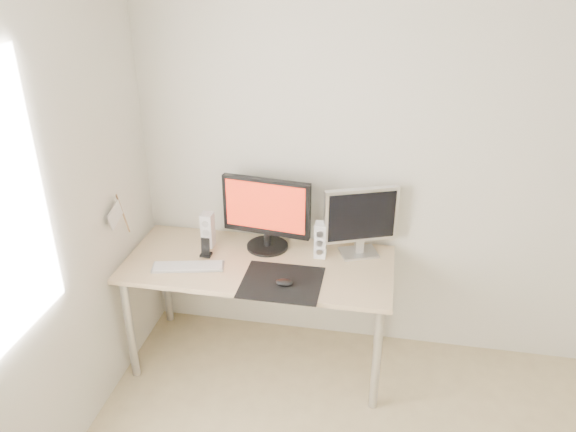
{
  "coord_description": "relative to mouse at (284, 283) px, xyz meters",
  "views": [
    {
      "loc": [
        -0.23,
        -1.43,
        2.46
      ],
      "look_at": [
        -0.77,
        1.47,
        1.01
      ],
      "focal_mm": 35.0,
      "sensor_mm": 36.0,
      "label": 1
    }
  ],
  "objects": [
    {
      "name": "main_monitor",
      "position": [
        -0.19,
        0.4,
        0.23
      ],
      "size": [
        0.55,
        0.29,
        0.47
      ],
      "color": "black",
      "rests_on": "desk"
    },
    {
      "name": "desk",
      "position": [
        -0.2,
        0.22,
        -0.1
      ],
      "size": [
        1.6,
        0.7,
        0.73
      ],
      "color": "#D1B587",
      "rests_on": "ground"
    },
    {
      "name": "mouse",
      "position": [
        0.0,
        0.0,
        0.0
      ],
      "size": [
        0.1,
        0.06,
        0.04
      ],
      "primitive_type": "ellipsoid",
      "color": "black",
      "rests_on": "mousepad"
    },
    {
      "name": "speaker_right",
      "position": [
        0.15,
        0.36,
        0.09
      ],
      "size": [
        0.07,
        0.09,
        0.22
      ],
      "color": "white",
      "rests_on": "desk"
    },
    {
      "name": "keyboard",
      "position": [
        -0.59,
        0.09,
        -0.01
      ],
      "size": [
        0.44,
        0.21,
        0.02
      ],
      "color": "#ABABAE",
      "rests_on": "desk"
    },
    {
      "name": "phone_dock",
      "position": [
        -0.53,
        0.24,
        0.02
      ],
      "size": [
        0.07,
        0.06,
        0.12
      ],
      "color": "black",
      "rests_on": "desk"
    },
    {
      "name": "wall_back",
      "position": [
        0.73,
        0.59,
        0.5
      ],
      "size": [
        3.5,
        0.0,
        3.5
      ],
      "primitive_type": "plane",
      "rotation": [
        1.57,
        0.0,
        0.0
      ],
      "color": "silver",
      "rests_on": "ground"
    },
    {
      "name": "second_monitor",
      "position": [
        0.38,
        0.43,
        0.22
      ],
      "size": [
        0.43,
        0.23,
        0.43
      ],
      "color": "silver",
      "rests_on": "desk"
    },
    {
      "name": "pennant",
      "position": [
        -0.99,
        0.08,
        0.3
      ],
      "size": [
        0.01,
        0.23,
        0.29
      ],
      "color": "#A57F54",
      "rests_on": "wall_left"
    },
    {
      "name": "speaker_left",
      "position": [
        -0.55,
        0.36,
        0.09
      ],
      "size": [
        0.07,
        0.09,
        0.22
      ],
      "color": "white",
      "rests_on": "desk"
    },
    {
      "name": "mousepad",
      "position": [
        -0.02,
        0.03,
        -0.02
      ],
      "size": [
        0.45,
        0.4,
        0.0
      ],
      "primitive_type": "cube",
      "color": "black",
      "rests_on": "desk"
    }
  ]
}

